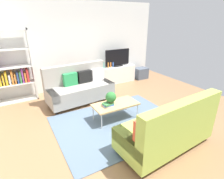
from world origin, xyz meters
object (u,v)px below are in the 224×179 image
(couch_beige, at_px, (80,87))
(bottle_1, at_px, (111,65))
(storage_trunk, at_px, (141,73))
(potted_plant, at_px, (111,98))
(bookshelf, at_px, (12,70))
(couch_green, at_px, (168,128))
(bottle_0, at_px, (108,65))
(vase_0, at_px, (103,65))
(bottle_2, at_px, (113,65))
(tv, at_px, (117,58))
(table_book_0, at_px, (108,106))
(tv_console, at_px, (117,74))
(coffee_table, at_px, (116,105))

(couch_beige, distance_m, bottle_1, 1.83)
(storage_trunk, relative_size, potted_plant, 1.52)
(bookshelf, bearing_deg, couch_green, -58.54)
(potted_plant, relative_size, bottle_0, 1.74)
(storage_trunk, relative_size, vase_0, 2.64)
(storage_trunk, height_order, vase_0, vase_0)
(vase_0, bearing_deg, couch_beige, -142.32)
(couch_beige, height_order, bottle_2, couch_beige)
(tv, distance_m, bottle_0, 0.46)
(potted_plant, bearing_deg, bottle_0, 62.77)
(couch_green, xyz_separation_m, table_book_0, (-0.51, 1.40, -0.01))
(vase_0, relative_size, bottle_1, 1.01)
(tv, xyz_separation_m, vase_0, (-0.58, 0.07, -0.21))
(tv, height_order, vase_0, tv)
(tv_console, relative_size, bookshelf, 0.67)
(table_book_0, bearing_deg, vase_0, 65.47)
(coffee_table, height_order, storage_trunk, storage_trunk)
(bookshelf, relative_size, potted_plant, 6.13)
(storage_trunk, bearing_deg, couch_green, -121.79)
(vase_0, distance_m, bottle_1, 0.29)
(potted_plant, bearing_deg, bottle_1, 60.84)
(coffee_table, bearing_deg, vase_0, 69.70)
(table_book_0, bearing_deg, storage_trunk, 39.38)
(tv, height_order, potted_plant, tv)
(coffee_table, bearing_deg, couch_beige, 105.45)
(couch_green, distance_m, bottle_2, 3.89)
(coffee_table, height_order, bookshelf, bookshelf)
(vase_0, height_order, bottle_2, vase_0)
(couch_beige, height_order, couch_green, same)
(bottle_0, xyz_separation_m, bottle_1, (0.10, 0.00, -0.00))
(bookshelf, distance_m, bottle_0, 3.12)
(coffee_table, bearing_deg, bottle_2, 61.37)
(couch_beige, distance_m, storage_trunk, 3.09)
(table_book_0, bearing_deg, bookshelf, 127.06)
(bottle_1, bearing_deg, couch_green, -103.23)
(couch_beige, relative_size, bookshelf, 0.93)
(couch_beige, distance_m, table_book_0, 1.46)
(coffee_table, distance_m, bottle_2, 2.67)
(bookshelf, xyz_separation_m, vase_0, (2.94, 0.03, -0.23))
(couch_beige, bearing_deg, bottle_2, -156.21)
(tv_console, xyz_separation_m, bookshelf, (-3.52, 0.02, 0.65))
(tv, bearing_deg, bottle_2, -174.39)
(potted_plant, xyz_separation_m, vase_0, (1.04, 2.44, 0.12))
(tv_console, xyz_separation_m, bottle_1, (-0.31, -0.04, 0.42))
(coffee_table, distance_m, bottle_0, 2.58)
(vase_0, xyz_separation_m, bottle_0, (0.17, -0.09, 0.00))
(tv_console, bearing_deg, coffee_table, -121.91)
(potted_plant, bearing_deg, vase_0, 66.96)
(tv, relative_size, vase_0, 5.08)
(tv_console, distance_m, bottle_1, 0.52)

